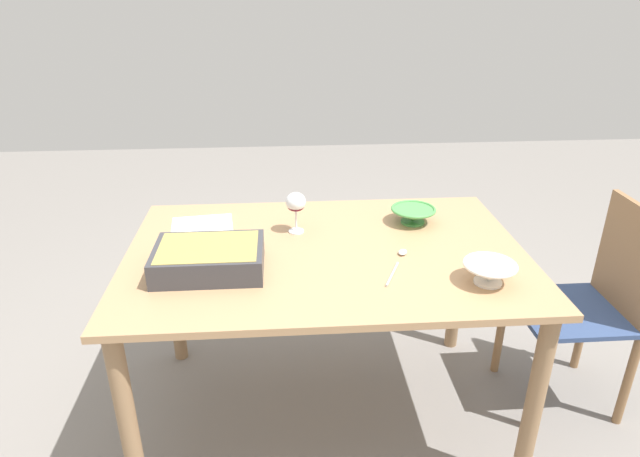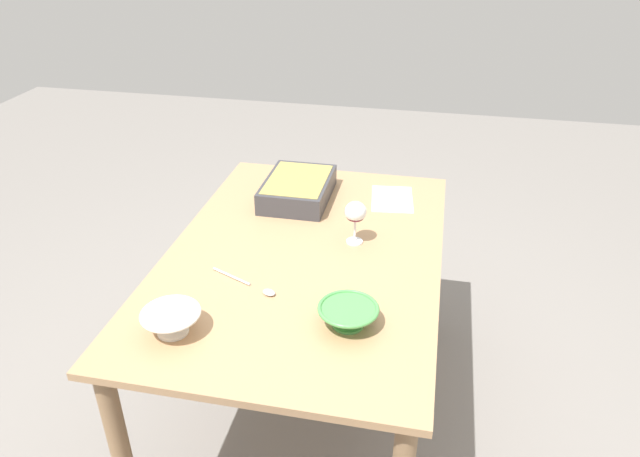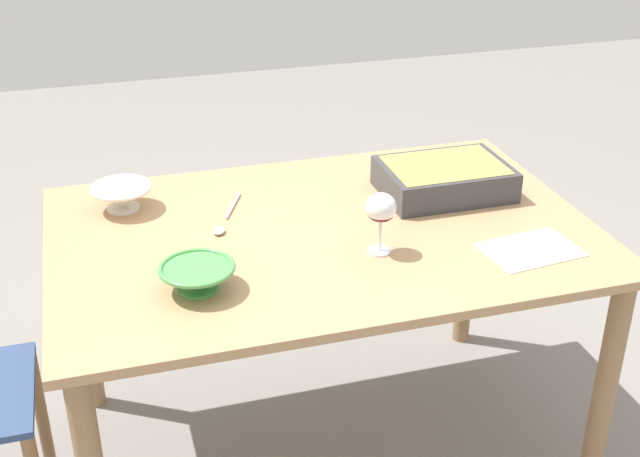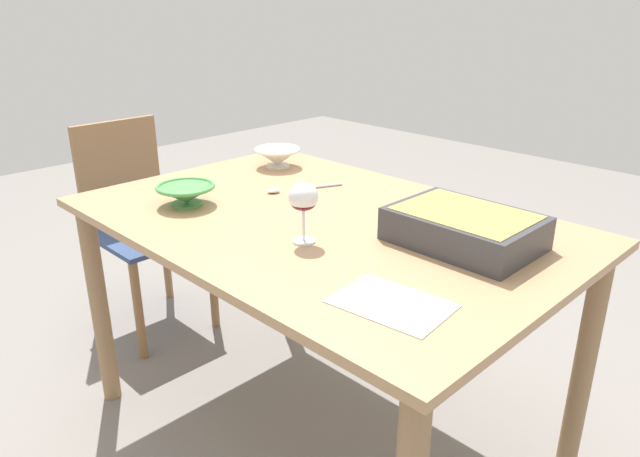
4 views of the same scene
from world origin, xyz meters
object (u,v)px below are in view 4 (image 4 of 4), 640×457
Objects in this scene: chair at (137,219)px; serving_spoon at (290,189)px; wine_glass at (303,200)px; mixing_bowl at (186,193)px; dining_table at (321,249)px; small_bowl at (277,156)px; napkin at (392,304)px; casserole_dish at (464,227)px.

serving_spoon is (0.84, 0.14, 0.29)m from chair.
wine_glass reaches higher than mixing_bowl.
small_bowl reaches higher than dining_table.
wine_glass reaches higher than dining_table.
chair is 4.89× the size of mixing_bowl.
napkin is at bearing -28.64° from small_bowl.
mixing_bowl reaches higher than dining_table.
chair is 5.42× the size of wine_glass.
chair reaches higher than mixing_bowl.
dining_table is 7.97× the size of mixing_bowl.
chair is 2.44× the size of casserole_dish.
wine_glass is 0.94× the size of small_bowl.
napkin is at bearing -79.22° from casserole_dish.
wine_glass is at bearing -6.36° from chair.
napkin is (0.07, -0.39, -0.05)m from casserole_dish.
chair is (-1.08, -0.03, -0.18)m from dining_table.
mixing_bowl is at bearing -173.52° from wine_glass.
serving_spoon is at bearing 157.11° from dining_table.
wine_glass is 0.45× the size of casserole_dish.
wine_glass is 0.46m from serving_spoon.
mixing_bowl is at bearing -156.39° from casserole_dish.
dining_table is 0.29m from wine_glass.
small_bowl is at bearing 27.76° from chair.
napkin is (0.73, -0.37, -0.01)m from serving_spoon.
serving_spoon is 0.82m from napkin.
mixing_bowl is 1.04× the size of small_bowl.
chair is 3.71× the size of napkin.
wine_glass is 0.90× the size of mixing_bowl.
casserole_dish is at bearing 1.39° from serving_spoon.
mixing_bowl is (-0.37, -0.22, 0.14)m from dining_table.
mixing_bowl is 0.76× the size of napkin.
casserole_dish is 1.45× the size of serving_spoon.
small_bowl is at bearing 146.96° from serving_spoon.
chair is 0.73m from small_bowl.
napkin reaches higher than dining_table.
small_bowl is at bearing 151.70° from dining_table.
wine_glass is at bearing 165.02° from napkin.
serving_spoon is at bearing -178.61° from casserole_dish.
dining_table is 0.29m from serving_spoon.
casserole_dish reaches higher than serving_spoon.
serving_spoon is at bearing 69.34° from mixing_bowl.
serving_spoon reaches higher than napkin.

